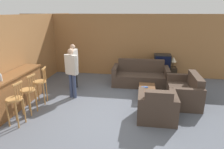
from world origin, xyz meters
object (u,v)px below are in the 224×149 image
Objects in this scene: armchair_near at (157,108)px; tv at (162,61)px; bottle at (1,77)px; book_on_table at (145,87)px; tv_unit at (161,73)px; bar_chair_far at (41,85)px; coffee_table at (147,89)px; loveseat_right at (185,92)px; person_by_window at (74,64)px; bar_chair_near at (15,103)px; table_lamp at (173,60)px; couch_far at (140,77)px; person_by_counter at (72,70)px; bar_chair_mid at (28,93)px.

armchair_near is 3.42m from tv.
book_on_table is at bearing 25.74° from bottle.
tv_unit is 2.18m from book_on_table.
bar_chair_far is 1.30× the size of coffee_table.
bottle reaches higher than coffee_table.
tv reaches higher than loveseat_right.
coffee_table is at bearing 172.43° from loveseat_right.
bar_chair_far is at bearing -164.64° from coffee_table.
book_on_table is 2.62m from person_by_window.
bottle is (-4.86, -1.65, 0.79)m from loveseat_right.
bar_chair_near reaches higher than table_lamp.
tv_unit is at bearing 37.15° from bar_chair_far.
person_by_counter is (-2.15, -1.52, 0.60)m from couch_far.
coffee_table is at bearing -107.12° from tv_unit.
tv is at bearing 71.26° from book_on_table.
table_lamp is at bearing 44.30° from bar_chair_near.
bar_chair_mid reaches higher than coffee_table.
person_by_window is at bearing -154.34° from tv_unit.
bottle is (-0.53, 0.33, 0.52)m from bar_chair_near.
bar_chair_near is 0.69× the size of person_by_counter.
armchair_near is 3.41m from person_by_window.
bar_chair_near is at bearing -167.42° from armchair_near.
person_by_counter is (-3.53, -0.18, 0.60)m from loveseat_right.
armchair_near is at bearing -103.83° from table_lamp.
couch_far is (2.95, 2.05, -0.27)m from bar_chair_far.
couch_far is 1.92m from loveseat_right.
couch_far is at bearing 97.01° from book_on_table.
tv is at bearing 83.36° from armchair_near.
book_on_table is at bearing 103.03° from armchair_near.
bottle is 0.15× the size of person_by_counter.
tv is at bearing -179.59° from table_lamp.
book_on_table is at bearing -82.99° from couch_far.
tv is 2.78× the size of bottle.
bar_chair_near is 3.84m from coffee_table.
person_by_counter is at bearing 56.29° from bar_chair_mid.
tv_unit is at bearing 38.01° from person_by_counter.
loveseat_right is at bearing 52.87° from armchair_near.
bar_chair_near is at bearing -146.19° from book_on_table.
bar_chair_far is at bearing -142.88° from tv.
person_by_window reaches higher than loveseat_right.
armchair_near is 1.39m from coffee_table.
coffee_table is 0.73× the size of tv_unit.
table_lamp is (4.77, 3.81, -0.29)m from bottle.
table_lamp is (4.24, 4.14, 0.24)m from bar_chair_near.
coffee_table is 0.53× the size of person_by_counter.
bar_chair_near is at bearing -135.70° from table_lamp.
person_by_window is (0.59, 1.34, 0.31)m from bar_chair_far.
tv_unit is 0.73× the size of person_by_counter.
person_by_window is (0.59, 2.59, 0.31)m from bar_chair_near.
table_lamp is at bearing 92.43° from loveseat_right.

